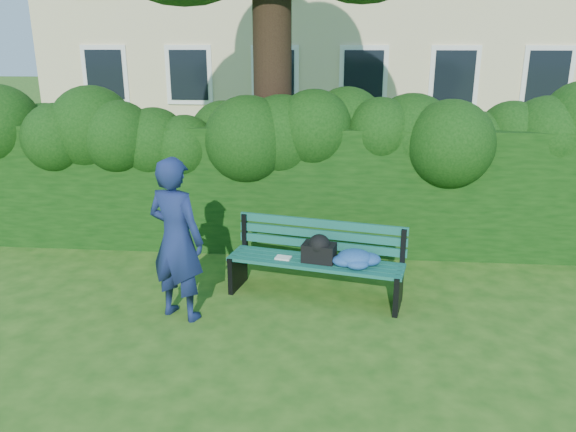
{
  "coord_description": "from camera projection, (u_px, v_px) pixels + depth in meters",
  "views": [
    {
      "loc": [
        0.57,
        -5.71,
        2.95
      ],
      "look_at": [
        0.0,
        0.6,
        0.95
      ],
      "focal_mm": 35.0,
      "sensor_mm": 36.0,
      "label": 1
    }
  ],
  "objects": [
    {
      "name": "ground",
      "position": [
        283.0,
        312.0,
        6.36
      ],
      "size": [
        80.0,
        80.0,
        0.0
      ],
      "primitive_type": "plane",
      "color": "#225214",
      "rests_on": "ground"
    },
    {
      "name": "hedge",
      "position": [
        298.0,
        186.0,
        8.18
      ],
      "size": [
        10.0,
        1.0,
        1.8
      ],
      "color": "black",
      "rests_on": "ground"
    },
    {
      "name": "park_bench",
      "position": [
        326.0,
        258.0,
        6.58
      ],
      "size": [
        2.13,
        0.98,
        0.89
      ],
      "rotation": [
        0.0,
        0.0,
        -0.21
      ],
      "color": "#0D413D",
      "rests_on": "ground"
    },
    {
      "name": "man_reading",
      "position": [
        176.0,
        239.0,
        6.0
      ],
      "size": [
        0.77,
        0.65,
        1.81
      ],
      "primitive_type": "imported",
      "rotation": [
        0.0,
        0.0,
        2.76
      ],
      "color": "navy",
      "rests_on": "ground"
    }
  ]
}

